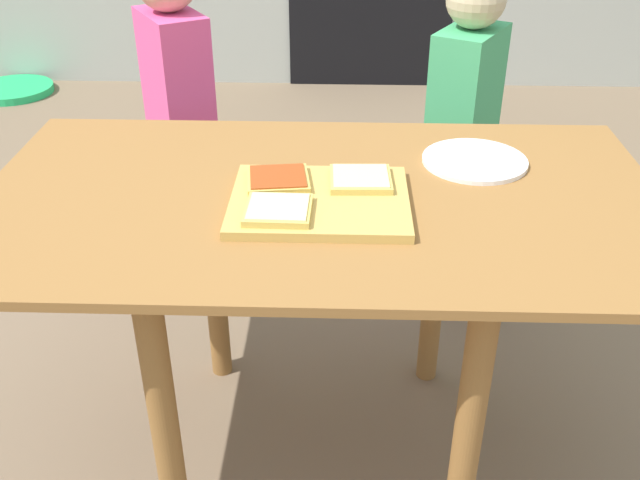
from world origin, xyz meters
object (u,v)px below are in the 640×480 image
(cutting_board, at_px, (319,201))
(pizza_slice_far_left, at_px, (278,179))
(pizza_slice_near_left, at_px, (278,210))
(plate_white_right, at_px, (475,161))
(pizza_slice_far_right, at_px, (361,179))
(child_right, at_px, (462,127))
(child_left, at_px, (180,111))
(garden_hose_coil, at_px, (13,90))
(dining_table, at_px, (321,244))

(cutting_board, relative_size, pizza_slice_far_left, 2.53)
(pizza_slice_near_left, xyz_separation_m, plate_white_right, (0.40, 0.27, -0.02))
(pizza_slice_far_right, distance_m, pizza_slice_near_left, 0.20)
(pizza_slice_far_left, relative_size, child_right, 0.13)
(child_left, height_order, child_right, child_left)
(pizza_slice_far_right, height_order, child_left, child_left)
(pizza_slice_far_right, bearing_deg, garden_hose_coil, 126.43)
(cutting_board, relative_size, child_left, 0.32)
(plate_white_right, height_order, garden_hose_coil, plate_white_right)
(child_right, bearing_deg, pizza_slice_far_right, -114.61)
(dining_table, xyz_separation_m, plate_white_right, (0.33, 0.16, 0.12))
(child_left, bearing_deg, garden_hose_coil, 126.42)
(pizza_slice_far_right, xyz_separation_m, child_right, (0.31, 0.67, -0.16))
(pizza_slice_far_right, relative_size, pizza_slice_near_left, 1.01)
(dining_table, distance_m, child_left, 0.84)
(pizza_slice_far_left, height_order, child_left, child_left)
(cutting_board, distance_m, child_left, 0.88)
(cutting_board, height_order, child_right, child_right)
(cutting_board, bearing_deg, garden_hose_coil, 124.54)
(pizza_slice_far_left, xyz_separation_m, garden_hose_coil, (-1.72, 2.56, -0.72))
(plate_white_right, bearing_deg, child_left, 143.94)
(pizza_slice_far_left, xyz_separation_m, plate_white_right, (0.41, 0.15, -0.02))
(pizza_slice_far_right, xyz_separation_m, child_left, (-0.51, 0.70, -0.13))
(pizza_slice_near_left, distance_m, garden_hose_coil, 3.27)
(garden_hose_coil, bearing_deg, pizza_slice_far_right, -53.57)
(pizza_slice_far_left, bearing_deg, pizza_slice_near_left, -85.04)
(cutting_board, bearing_deg, plate_white_right, 32.11)
(cutting_board, height_order, pizza_slice_far_right, pizza_slice_far_right)
(cutting_board, relative_size, child_right, 0.33)
(garden_hose_coil, bearing_deg, dining_table, -54.92)
(pizza_slice_far_left, height_order, child_right, child_right)
(plate_white_right, bearing_deg, dining_table, -154.32)
(pizza_slice_near_left, relative_size, plate_white_right, 0.55)
(dining_table, height_order, child_right, child_right)
(pizza_slice_far_left, relative_size, pizza_slice_near_left, 1.09)
(pizza_slice_far_right, bearing_deg, cutting_board, -140.83)
(pizza_slice_far_left, distance_m, child_right, 0.84)
(dining_table, xyz_separation_m, child_right, (0.39, 0.69, -0.01))
(child_right, bearing_deg, pizza_slice_far_left, -124.78)
(plate_white_right, distance_m, garden_hose_coil, 3.29)
(cutting_board, bearing_deg, dining_table, 87.51)
(plate_white_right, distance_m, child_right, 0.55)
(child_right, bearing_deg, garden_hose_coil, 139.38)
(pizza_slice_near_left, bearing_deg, child_right, 60.24)
(dining_table, distance_m, plate_white_right, 0.38)
(cutting_board, xyz_separation_m, child_right, (0.39, 0.74, -0.14))
(pizza_slice_far_right, relative_size, child_right, 0.12)
(child_left, xyz_separation_m, child_right, (0.82, -0.02, -0.03))
(pizza_slice_near_left, xyz_separation_m, child_left, (-0.36, 0.83, -0.13))
(child_left, bearing_deg, plate_white_right, -36.06)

